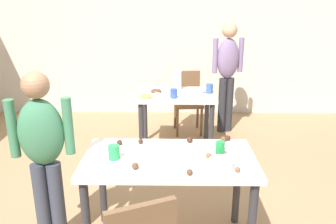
{
  "coord_description": "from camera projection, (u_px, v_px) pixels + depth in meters",
  "views": [
    {
      "loc": [
        0.08,
        -2.46,
        1.84
      ],
      "look_at": [
        0.04,
        0.42,
        0.9
      ],
      "focal_mm": 36.73,
      "sensor_mm": 36.0,
      "label": 1
    }
  ],
  "objects": [
    {
      "name": "donut_far_5",
      "position": [
        158.0,
        95.0,
        4.07
      ],
      "size": [
        0.12,
        0.12,
        0.04
      ],
      "primitive_type": "torus",
      "color": "white",
      "rests_on": "dining_table_far"
    },
    {
      "name": "fork_near",
      "position": [
        236.0,
        147.0,
        2.66
      ],
      "size": [
        0.17,
        0.02,
        0.01
      ],
      "primitive_type": "cube",
      "color": "silver",
      "rests_on": "dining_table_near"
    },
    {
      "name": "cake_ball_2",
      "position": [
        190.0,
        172.0,
        2.24
      ],
      "size": [
        0.04,
        0.04,
        0.04
      ],
      "primitive_type": "sphere",
      "color": "brown",
      "rests_on": "dining_table_near"
    },
    {
      "name": "cake_ball_1",
      "position": [
        120.0,
        142.0,
        2.71
      ],
      "size": [
        0.04,
        0.04,
        0.04
      ],
      "primitive_type": "sphere",
      "color": "#3D2319",
      "rests_on": "dining_table_near"
    },
    {
      "name": "donut_far_3",
      "position": [
        201.0,
        91.0,
        4.24
      ],
      "size": [
        0.12,
        0.12,
        0.03
      ],
      "primitive_type": "torus",
      "color": "pink",
      "rests_on": "dining_table_far"
    },
    {
      "name": "pitcher_far",
      "position": [
        177.0,
        80.0,
        4.35
      ],
      "size": [
        0.11,
        0.11,
        0.24
      ],
      "primitive_type": "cylinder",
      "color": "white",
      "rests_on": "dining_table_far"
    },
    {
      "name": "donut_far_2",
      "position": [
        183.0,
        95.0,
        4.07
      ],
      "size": [
        0.11,
        0.11,
        0.03
      ],
      "primitive_type": "torus",
      "color": "white",
      "rests_on": "dining_table_far"
    },
    {
      "name": "cake_ball_9",
      "position": [
        228.0,
        138.0,
        2.8
      ],
      "size": [
        0.04,
        0.04,
        0.04
      ],
      "primitive_type": "sphere",
      "color": "#3D2319",
      "rests_on": "dining_table_near"
    },
    {
      "name": "person_girl_near",
      "position": [
        43.0,
        149.0,
        2.47
      ],
      "size": [
        0.46,
        0.25,
        1.39
      ],
      "color": "#383D4C",
      "rests_on": "ground_plane"
    },
    {
      "name": "cake_ball_6",
      "position": [
        190.0,
        140.0,
        2.76
      ],
      "size": [
        0.05,
        0.05,
        0.05
      ],
      "primitive_type": "sphere",
      "color": "#3D2319",
      "rests_on": "dining_table_near"
    },
    {
      "name": "soda_can",
      "position": [
        220.0,
        150.0,
        2.49
      ],
      "size": [
        0.07,
        0.07,
        0.12
      ],
      "primitive_type": "cylinder",
      "color": "#198438",
      "rests_on": "dining_table_near"
    },
    {
      "name": "donut_far_4",
      "position": [
        146.0,
        96.0,
        4.01
      ],
      "size": [
        0.14,
        0.14,
        0.04
      ],
      "primitive_type": "torus",
      "color": "gold",
      "rests_on": "dining_table_far"
    },
    {
      "name": "wall_back",
      "position": [
        168.0,
        35.0,
        5.55
      ],
      "size": [
        6.4,
        0.1,
        2.6
      ],
      "primitive_type": "cube",
      "color": "beige",
      "rests_on": "ground_plane"
    },
    {
      "name": "dining_table_near",
      "position": [
        169.0,
        170.0,
        2.54
      ],
      "size": [
        1.26,
        0.68,
        0.75
      ],
      "color": "white",
      "rests_on": "ground_plane"
    },
    {
      "name": "cup_far_1",
      "position": [
        174.0,
        93.0,
        3.99
      ],
      "size": [
        0.08,
        0.08,
        0.12
      ],
      "primitive_type": "cylinder",
      "color": "#3351B2",
      "rests_on": "dining_table_far"
    },
    {
      "name": "cake_ball_4",
      "position": [
        238.0,
        169.0,
        2.28
      ],
      "size": [
        0.04,
        0.04,
        0.04
      ],
      "primitive_type": "sphere",
      "color": "brown",
      "rests_on": "dining_table_near"
    },
    {
      "name": "cup_far_0",
      "position": [
        209.0,
        89.0,
        4.2
      ],
      "size": [
        0.08,
        0.08,
        0.12
      ],
      "primitive_type": "cylinder",
      "color": "#3351B2",
      "rests_on": "dining_table_far"
    },
    {
      "name": "chair_far_table",
      "position": [
        187.0,
        98.0,
        4.96
      ],
      "size": [
        0.44,
        0.44,
        0.87
      ],
      "color": "brown",
      "rests_on": "ground_plane"
    },
    {
      "name": "cake_ball_5",
      "position": [
        223.0,
        139.0,
        2.77
      ],
      "size": [
        0.05,
        0.05,
        0.05
      ],
      "primitive_type": "sphere",
      "color": "brown",
      "rests_on": "dining_table_near"
    },
    {
      "name": "donut_far_1",
      "position": [
        156.0,
        91.0,
        4.24
      ],
      "size": [
        0.13,
        0.13,
        0.04
      ],
      "primitive_type": "torus",
      "color": "brown",
      "rests_on": "dining_table_far"
    },
    {
      "name": "cake_ball_8",
      "position": [
        209.0,
        156.0,
        2.48
      ],
      "size": [
        0.04,
        0.04,
        0.04
      ],
      "primitive_type": "sphere",
      "color": "brown",
      "rests_on": "dining_table_near"
    },
    {
      "name": "donut_far_0",
      "position": [
        142.0,
        93.0,
        4.17
      ],
      "size": [
        0.11,
        0.11,
        0.03
      ],
      "primitive_type": "torus",
      "color": "white",
      "rests_on": "dining_table_far"
    },
    {
      "name": "cake_ball_7",
      "position": [
        222.0,
        149.0,
        2.59
      ],
      "size": [
        0.05,
        0.05,
        0.05
      ],
      "primitive_type": "sphere",
      "color": "#3D2319",
      "rests_on": "dining_table_near"
    },
    {
      "name": "cup_near_0",
      "position": [
        114.0,
        152.0,
        2.46
      ],
      "size": [
        0.08,
        0.08,
        0.11
      ],
      "primitive_type": "cylinder",
      "color": "green",
      "rests_on": "dining_table_near"
    },
    {
      "name": "cake_ball_0",
      "position": [
        141.0,
        141.0,
        2.74
      ],
      "size": [
        0.04,
        0.04,
        0.04
      ],
      "primitive_type": "sphere",
      "color": "#3D2319",
      "rests_on": "dining_table_near"
    },
    {
      "name": "mixing_bowl",
      "position": [
        221.0,
        164.0,
        2.34
      ],
      "size": [
        0.17,
        0.17,
        0.06
      ],
      "primitive_type": "cylinder",
      "color": "white",
      "rests_on": "dining_table_near"
    },
    {
      "name": "dining_table_far",
      "position": [
        176.0,
        103.0,
        4.26
      ],
      "size": [
        0.95,
        0.69,
        0.75
      ],
      "color": "white",
      "rests_on": "ground_plane"
    },
    {
      "name": "cake_ball_3",
      "position": [
        135.0,
        166.0,
        2.32
      ],
      "size": [
        0.05,
        0.05,
        0.05
      ],
      "primitive_type": "sphere",
      "color": "brown",
      "rests_on": "dining_table_near"
    },
    {
      "name": "person_adult_far",
      "position": [
        227.0,
        68.0,
        4.79
      ],
      "size": [
        0.45,
        0.27,
        1.56
      ],
      "color": "#28282D",
      "rests_on": "ground_plane"
    }
  ]
}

